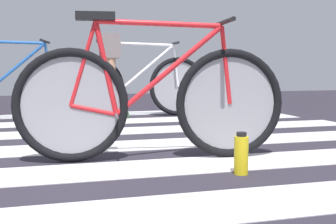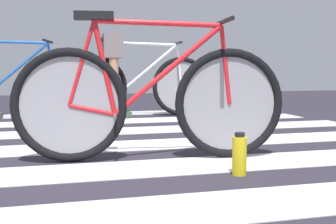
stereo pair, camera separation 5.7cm
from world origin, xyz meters
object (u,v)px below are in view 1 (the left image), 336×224
(bicycle_2_of_3, at_px, (4,86))
(cyclist_3_of_3, at_px, (110,64))
(bicycle_1_of_3, at_px, (152,100))
(bicycle_3_of_3, at_px, (136,85))
(water_bottle, at_px, (241,154))

(bicycle_2_of_3, distance_m, cyclist_3_of_3, 1.21)
(bicycle_1_of_3, height_order, bicycle_3_of_3, same)
(cyclist_3_of_3, distance_m, water_bottle, 3.04)
(bicycle_2_of_3, bearing_deg, bicycle_3_of_3, 10.33)
(bicycle_3_of_3, xyz_separation_m, cyclist_3_of_3, (-0.31, 0.02, 0.25))
(cyclist_3_of_3, xyz_separation_m, water_bottle, (0.29, -2.99, -0.52))
(bicycle_1_of_3, bearing_deg, water_bottle, -45.25)
(bicycle_1_of_3, relative_size, cyclist_3_of_3, 1.77)
(bicycle_1_of_3, height_order, cyclist_3_of_3, cyclist_3_of_3)
(bicycle_1_of_3, distance_m, water_bottle, 0.69)
(bicycle_1_of_3, xyz_separation_m, bicycle_3_of_3, (0.41, 2.46, 0.00))
(bicycle_2_of_3, bearing_deg, cyclist_3_of_3, 11.39)
(water_bottle, bearing_deg, bicycle_3_of_3, 89.64)
(bicycle_1_of_3, bearing_deg, bicycle_3_of_3, 87.82)
(bicycle_3_of_3, bearing_deg, bicycle_1_of_3, -95.82)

